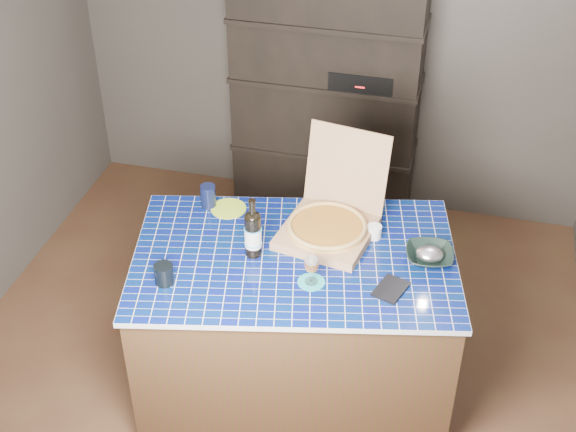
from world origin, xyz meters
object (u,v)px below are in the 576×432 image
(dvd_case, at_px, (391,289))
(wine_glass, at_px, (312,264))
(mead_bottle, at_px, (253,233))
(bowl, at_px, (429,256))
(kitchen_island, at_px, (294,321))
(pizza_box, at_px, (329,223))

(dvd_case, bearing_deg, wine_glass, -155.65)
(mead_bottle, bearing_deg, wine_glass, -23.57)
(dvd_case, distance_m, bowl, 0.31)
(mead_bottle, distance_m, wine_glass, 0.36)
(wine_glass, distance_m, dvd_case, 0.39)
(kitchen_island, xyz_separation_m, pizza_box, (0.13, 0.22, 0.50))
(kitchen_island, bearing_deg, pizza_box, 47.73)
(pizza_box, distance_m, bowl, 0.53)
(pizza_box, xyz_separation_m, bowl, (0.52, -0.09, -0.04))
(kitchen_island, height_order, bowl, bowl)
(dvd_case, bearing_deg, kitchen_island, -176.94)
(dvd_case, height_order, bowl, bowl)
(kitchen_island, xyz_separation_m, mead_bottle, (-0.20, -0.03, 0.57))
(bowl, bearing_deg, pizza_box, 170.15)
(kitchen_island, distance_m, bowl, 0.81)
(pizza_box, relative_size, wine_glass, 3.77)
(kitchen_island, xyz_separation_m, wine_glass, (0.12, -0.18, 0.55))
(pizza_box, height_order, mead_bottle, pizza_box)
(wine_glass, bearing_deg, bowl, 30.25)
(pizza_box, relative_size, bowl, 2.56)
(mead_bottle, bearing_deg, bowl, 10.88)
(dvd_case, xyz_separation_m, bowl, (0.15, 0.27, 0.02))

